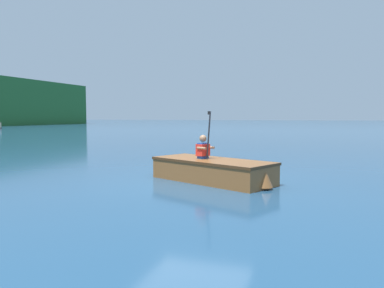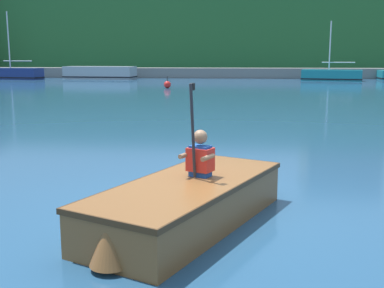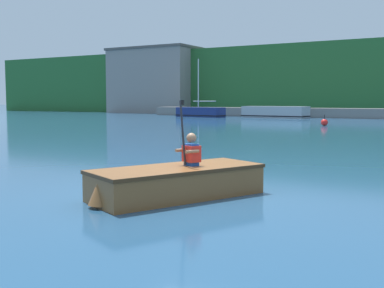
% 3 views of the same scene
% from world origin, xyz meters
% --- Properties ---
extents(ground_plane, '(300.00, 300.00, 0.00)m').
position_xyz_m(ground_plane, '(0.00, 0.00, 0.00)').
color(ground_plane, navy).
extents(shoreline_ridge, '(120.00, 20.00, 7.97)m').
position_xyz_m(shoreline_ridge, '(0.00, 54.84, 3.99)').
color(shoreline_ridge, '#28602D').
rests_on(shoreline_ridge, ground).
extents(waterfront_office_block_center, '(8.37, 7.94, 13.68)m').
position_xyz_m(waterfront_office_block_center, '(12.45, 50.65, 6.85)').
color(waterfront_office_block_center, '#75665B').
rests_on(waterfront_office_block_center, ground).
extents(marina_dock, '(52.22, 2.40, 0.90)m').
position_xyz_m(marina_dock, '(0.00, 38.79, 0.45)').
color(marina_dock, slate).
rests_on(marina_dock, ground).
extents(moored_boat_dock_west_end, '(4.98, 2.73, 4.72)m').
position_xyz_m(moored_boat_dock_west_end, '(8.11, 34.30, 0.42)').
color(moored_boat_dock_west_end, '#197A84').
rests_on(moored_boat_dock_west_end, ground).
extents(moored_boat_dock_center_near, '(6.29, 2.71, 1.08)m').
position_xyz_m(moored_boat_dock_center_near, '(-11.47, 35.76, 0.51)').
color(moored_boat_dock_center_near, '#9EA3A8').
rests_on(moored_boat_dock_center_near, ground).
extents(moored_boat_dock_center_far, '(5.27, 2.42, 5.68)m').
position_xyz_m(moored_boat_dock_center_far, '(-18.67, 34.27, 0.47)').
color(moored_boat_dock_center_far, navy).
rests_on(moored_boat_dock_center_far, ground).
extents(rowboat_foreground, '(2.29, 3.18, 0.52)m').
position_xyz_m(rowboat_foreground, '(-0.01, -0.48, 0.29)').
color(rowboat_foreground, brown).
rests_on(rowboat_foreground, ground).
extents(person_paddler, '(0.43, 0.43, 1.12)m').
position_xyz_m(person_paddler, '(0.13, -0.18, 0.77)').
color(person_paddler, '#1E4CA5').
rests_on(person_paddler, rowboat_foreground).
extents(channel_buoy, '(0.44, 0.44, 0.72)m').
position_xyz_m(channel_buoy, '(-3.78, 23.85, 0.22)').
color(channel_buoy, red).
rests_on(channel_buoy, ground).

